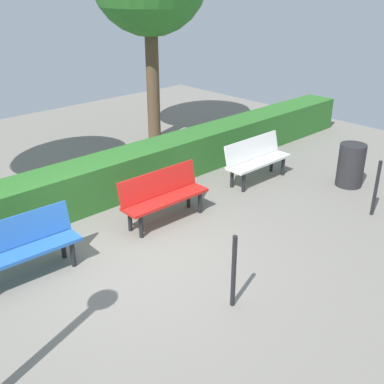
# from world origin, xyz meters

# --- Properties ---
(ground_plane) EXTENTS (17.60, 17.60, 0.00)m
(ground_plane) POSITION_xyz_m (0.00, 0.00, 0.00)
(ground_plane) COLOR gray
(bench_white) EXTENTS (1.54, 0.48, 0.86)m
(bench_white) POSITION_xyz_m (-3.60, -0.78, 0.48)
(bench_white) COLOR white
(bench_white) RESTS_ON ground_plane
(bench_red) EXTENTS (1.58, 0.49, 0.86)m
(bench_red) POSITION_xyz_m (-1.11, -0.73, 0.48)
(bench_red) COLOR red
(bench_red) RESTS_ON ground_plane
(bench_blue) EXTENTS (1.52, 0.53, 0.86)m
(bench_blue) POSITION_xyz_m (1.33, -0.79, 0.48)
(bench_blue) COLOR blue
(bench_blue) RESTS_ON ground_plane
(hedge_row) EXTENTS (13.60, 0.76, 0.80)m
(hedge_row) POSITION_xyz_m (-1.16, -2.09, 0.40)
(hedge_row) COLOR #2D6B28
(hedge_row) RESTS_ON ground_plane
(railing_post_near) EXTENTS (0.06, 0.06, 1.00)m
(railing_post_near) POSITION_xyz_m (-3.87, 1.62, 0.50)
(railing_post_near) COLOR black
(railing_post_near) RESTS_ON ground_plane
(railing_post_mid) EXTENTS (0.06, 0.06, 1.00)m
(railing_post_mid) POSITION_xyz_m (-0.26, 1.62, 0.50)
(railing_post_mid) COLOR black
(railing_post_mid) RESTS_ON ground_plane
(trash_bin) EXTENTS (0.51, 0.51, 0.85)m
(trash_bin) POSITION_xyz_m (-4.74, 0.67, 0.43)
(trash_bin) COLOR #262628
(trash_bin) RESTS_ON ground_plane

